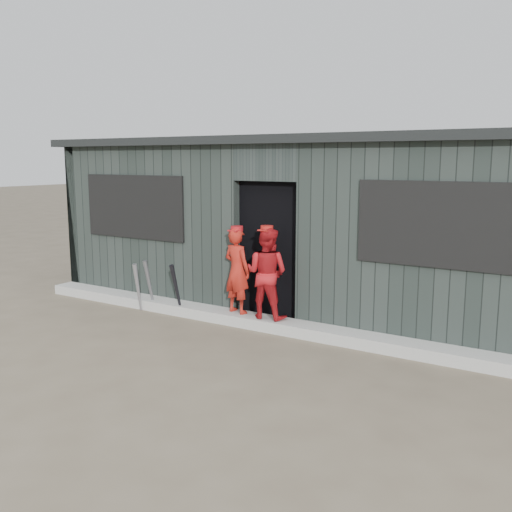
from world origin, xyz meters
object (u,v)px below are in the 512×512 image
Objects in this scene: bat_right at (177,290)px; player_red_right at (267,273)px; player_red_left at (237,271)px; bat_mid at (150,285)px; dugout at (313,223)px; player_grey_back at (283,273)px; bat_left at (138,287)px.

player_red_right reaches higher than bat_right.
bat_mid is at bearing 16.89° from player_red_left.
bat_mid is at bearing 0.51° from player_red_right.
player_grey_back is at bearing -85.70° from dugout.
dugout is at bearing -76.01° from player_grey_back.
player_red_left reaches higher than bat_mid.
bat_left is 2.92m from dugout.
bat_mid is 0.59m from bat_right.
player_grey_back is (-0.06, 0.55, -0.11)m from player_red_right.
player_red_right is at bearing 4.07° from bat_mid.
dugout reaches higher than bat_mid.
dugout is at bearing 55.54° from bat_right.
dugout reaches higher than bat_right.
player_red_right is 1.74m from dugout.
player_grey_back is (2.04, 0.85, 0.29)m from bat_left.
player_red_left is at bearing -101.83° from dugout.
bat_left is 0.09× the size of dugout.
bat_right is at bearing 38.72° from player_grey_back.
player_red_right is (1.42, 0.20, 0.37)m from bat_right.
player_grey_back is at bearing 29.03° from bat_right.
bat_right is (0.58, -0.06, 0.01)m from bat_mid.
player_red_right reaches higher than player_red_left.
player_grey_back reaches higher than bat_mid.
player_red_right reaches higher than player_grey_back.
dugout reaches higher than player_grey_back.
bat_left is 0.62× the size of player_red_left.
bat_mid is 1.57m from player_red_left.
bat_right is 0.10× the size of dugout.
bat_mid reaches higher than bat_left.
player_red_right is 0.15× the size of dugout.
bat_left is at bearing -172.22° from bat_right.
bat_left is at bearing 32.23° from player_grey_back.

